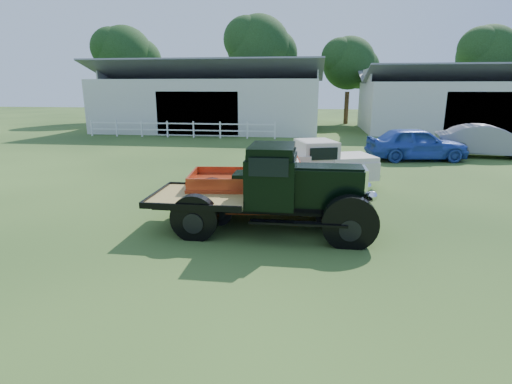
% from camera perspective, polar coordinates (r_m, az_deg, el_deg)
% --- Properties ---
extents(ground, '(120.00, 120.00, 0.00)m').
position_cam_1_polar(ground, '(9.48, -2.20, -7.96)').
color(ground, '#1F3515').
extents(shed_left, '(18.80, 10.20, 5.60)m').
position_cam_1_polar(shed_left, '(35.65, -6.26, 13.38)').
color(shed_left, '#B3B3A1').
rests_on(shed_left, ground).
extents(shed_right, '(16.80, 9.20, 5.20)m').
position_cam_1_polar(shed_right, '(37.74, 27.66, 11.60)').
color(shed_right, '#B3B3A1').
rests_on(shed_right, ground).
extents(fence_rail, '(14.20, 0.16, 1.20)m').
position_cam_1_polar(fence_rail, '(30.31, -10.75, 8.80)').
color(fence_rail, white).
rests_on(fence_rail, ground).
extents(tree_a, '(6.30, 6.30, 10.50)m').
position_cam_1_polar(tree_a, '(45.99, -18.12, 16.14)').
color(tree_a, black).
rests_on(tree_a, ground).
extents(tree_b, '(6.90, 6.90, 11.50)m').
position_cam_1_polar(tree_b, '(43.01, 0.38, 17.64)').
color(tree_b, black).
rests_on(tree_b, ground).
extents(tree_c, '(5.40, 5.40, 9.00)m').
position_cam_1_polar(tree_c, '(41.75, 13.01, 15.65)').
color(tree_c, black).
rests_on(tree_c, ground).
extents(tree_d, '(6.00, 6.00, 10.00)m').
position_cam_1_polar(tree_d, '(45.69, 29.95, 14.64)').
color(tree_d, black).
rests_on(tree_d, ground).
extents(vintage_flatbed, '(5.70, 2.27, 2.26)m').
position_cam_1_polar(vintage_flatbed, '(10.27, 1.66, 0.50)').
color(vintage_flatbed, black).
rests_on(vintage_flatbed, ground).
extents(red_pickup, '(5.01, 2.37, 1.76)m').
position_cam_1_polar(red_pickup, '(11.43, 2.23, 0.71)').
color(red_pickup, '#A13316').
rests_on(red_pickup, ground).
extents(white_pickup, '(5.03, 3.24, 1.72)m').
position_cam_1_polar(white_pickup, '(15.01, 8.18, 3.91)').
color(white_pickup, beige).
rests_on(white_pickup, ground).
extents(misc_car_blue, '(5.16, 2.66, 1.68)m').
position_cam_1_polar(misc_car_blue, '(22.08, 21.91, 6.43)').
color(misc_car_blue, '#284AA6').
rests_on(misc_car_blue, ground).
extents(misc_car_grey, '(5.35, 2.46, 1.70)m').
position_cam_1_polar(misc_car_grey, '(24.68, 30.22, 6.30)').
color(misc_car_grey, gray).
rests_on(misc_car_grey, ground).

